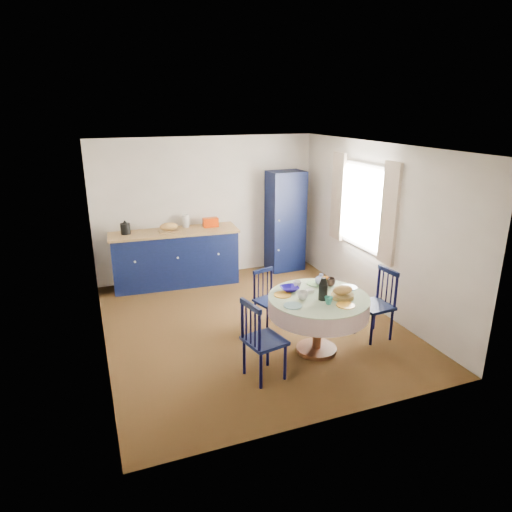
% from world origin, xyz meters
% --- Properties ---
extents(floor, '(4.50, 4.50, 0.00)m').
position_xyz_m(floor, '(0.00, 0.00, 0.00)').
color(floor, black).
rests_on(floor, ground).
extents(ceiling, '(4.50, 4.50, 0.00)m').
position_xyz_m(ceiling, '(0.00, 0.00, 2.50)').
color(ceiling, white).
rests_on(ceiling, wall_back).
extents(wall_back, '(4.00, 0.02, 2.50)m').
position_xyz_m(wall_back, '(0.00, 2.25, 1.25)').
color(wall_back, silver).
rests_on(wall_back, floor).
extents(wall_left, '(0.02, 4.50, 2.50)m').
position_xyz_m(wall_left, '(-2.00, 0.00, 1.25)').
color(wall_left, silver).
rests_on(wall_left, floor).
extents(wall_right, '(0.02, 4.50, 2.50)m').
position_xyz_m(wall_right, '(2.00, 0.00, 1.25)').
color(wall_right, silver).
rests_on(wall_right, floor).
extents(window, '(0.10, 1.74, 1.45)m').
position_xyz_m(window, '(1.95, 0.30, 1.52)').
color(window, white).
rests_on(window, wall_right).
extents(kitchen_counter, '(2.20, 0.81, 1.21)m').
position_xyz_m(kitchen_counter, '(-0.68, 1.96, 0.50)').
color(kitchen_counter, black).
rests_on(kitchen_counter, floor).
extents(pantry_cabinet, '(0.67, 0.50, 1.87)m').
position_xyz_m(pantry_cabinet, '(1.43, 2.00, 0.93)').
color(pantry_cabinet, black).
rests_on(pantry_cabinet, floor).
extents(dining_table, '(1.25, 1.25, 1.03)m').
position_xyz_m(dining_table, '(0.53, -1.00, 0.63)').
color(dining_table, brown).
rests_on(dining_table, floor).
extents(chair_left, '(0.49, 0.51, 0.97)m').
position_xyz_m(chair_left, '(-0.36, -1.31, 0.49)').
color(chair_left, black).
rests_on(chair_left, floor).
extents(chair_far, '(0.45, 0.44, 0.83)m').
position_xyz_m(chair_far, '(0.21, -0.13, 0.42)').
color(chair_far, black).
rests_on(chair_far, floor).
extents(chair_right, '(0.44, 0.46, 0.96)m').
position_xyz_m(chair_right, '(1.45, -0.93, 0.48)').
color(chair_right, black).
rests_on(chair_right, floor).
extents(mug_a, '(0.13, 0.13, 0.10)m').
position_xyz_m(mug_a, '(0.29, -1.00, 0.81)').
color(mug_a, silver).
rests_on(mug_a, dining_table).
extents(mug_b, '(0.10, 0.10, 0.09)m').
position_xyz_m(mug_b, '(0.52, -1.24, 0.80)').
color(mug_b, '#287064').
rests_on(mug_b, dining_table).
extents(mug_c, '(0.13, 0.13, 0.10)m').
position_xyz_m(mug_c, '(0.83, -0.73, 0.81)').
color(mug_c, black).
rests_on(mug_c, dining_table).
extents(mug_d, '(0.11, 0.11, 0.10)m').
position_xyz_m(mug_d, '(0.39, -0.66, 0.80)').
color(mug_d, silver).
rests_on(mug_d, dining_table).
extents(cobalt_bowl, '(0.23, 0.23, 0.06)m').
position_xyz_m(cobalt_bowl, '(0.26, -0.70, 0.78)').
color(cobalt_bowl, navy).
rests_on(cobalt_bowl, dining_table).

